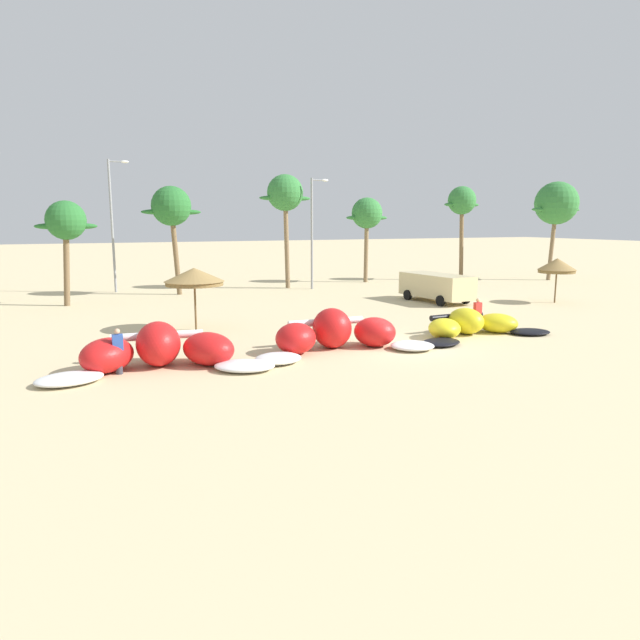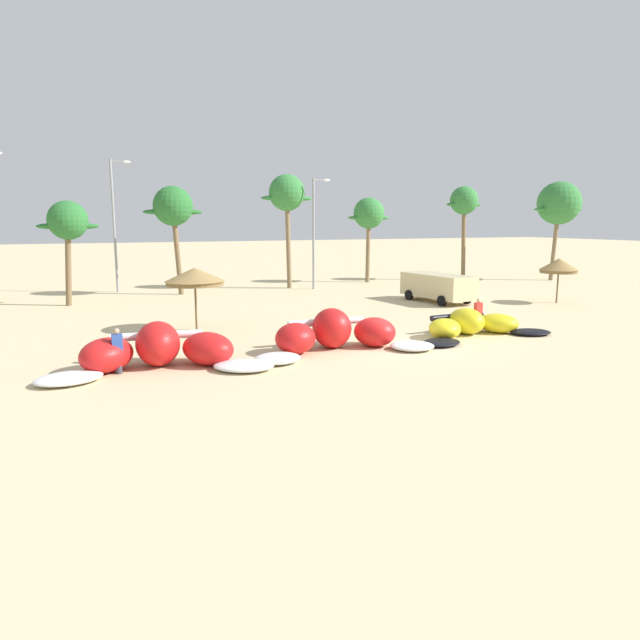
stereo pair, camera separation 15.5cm
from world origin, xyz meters
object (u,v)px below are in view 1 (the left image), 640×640
beach_umbrella_near_van (194,277)px  palm_right_of_gap (462,203)px  kite_far_left (159,351)px  kite_left_of_center (471,325)px  palm_left (66,222)px  beach_umbrella_middle (557,266)px  palm_center_left (285,195)px  person_near_kites (477,314)px  palm_center_right (367,215)px  palm_left_of_gap (171,208)px  parked_van (435,285)px  kite_left (336,334)px  palm_right (556,204)px  lamppost_west_center (113,220)px  person_by_umbrellas (118,351)px  lamppost_east_center (313,228)px

beach_umbrella_near_van → palm_right_of_gap: 31.10m
kite_far_left → kite_left_of_center: (14.31, 0.36, -0.16)m
kite_left_of_center → palm_left: palm_left is taller
palm_right_of_gap → beach_umbrella_middle: bearing=-103.5°
palm_right_of_gap → palm_center_left: bearing=178.7°
person_near_kites → palm_center_right: size_ratio=0.22×
palm_left_of_gap → palm_center_right: bearing=7.1°
parked_van → kite_left: bearing=-139.6°
person_near_kites → palm_right: size_ratio=0.18×
person_near_kites → lamppost_west_center: bearing=121.7°
kite_far_left → parked_van: size_ratio=1.50×
kite_left → kite_left_of_center: size_ratio=1.08×
kite_far_left → person_near_kites: (15.22, 1.08, 0.19)m
kite_left → palm_right_of_gap: bearing=43.5°
person_by_umbrellas → palm_right_of_gap: 38.66m
person_by_umbrellas → lamppost_west_center: 25.38m
kite_left_of_center → palm_center_left: 22.74m
kite_left_of_center → person_by_umbrellas: bearing=-177.8°
palm_center_right → lamppost_east_center: bearing=-155.3°
palm_right → lamppost_west_center: (-37.00, 6.33, -1.43)m
beach_umbrella_near_van → person_near_kites: beach_umbrella_near_van is taller
kite_left → parked_van: bearing=40.4°
kite_left → person_by_umbrellas: 8.61m
kite_far_left → palm_left: 19.22m
parked_van → palm_right: 20.56m
parked_van → palm_left_of_gap: bearing=144.5°
kite_left_of_center → palm_left: (-16.93, 18.12, 4.73)m
person_by_umbrellas → palm_right: palm_right is taller
beach_umbrella_middle → palm_right_of_gap: (3.54, 14.71, 4.45)m
person_by_umbrellas → palm_center_right: bearing=46.3°
palm_right_of_gap → lamppost_east_center: size_ratio=0.98×
palm_left_of_gap → palm_center_left: 8.97m
kite_left_of_center → lamppost_east_center: (0.67, 20.22, 4.29)m
kite_left_of_center → lamppost_west_center: 28.28m
person_near_kites → palm_left: (-17.84, 17.40, 4.38)m
beach_umbrella_middle → palm_center_left: bearing=131.0°
parked_van → palm_right_of_gap: size_ratio=0.67×
palm_left → beach_umbrella_near_van: bearing=-64.8°
palm_left_of_gap → lamppost_east_center: 10.76m
palm_left → lamppost_west_center: bearing=62.0°
parked_van → palm_right_of_gap: palm_right_of_gap is taller
beach_umbrella_near_van → kite_left_of_center: bearing=-29.7°
parked_van → palm_left: size_ratio=0.85×
lamppost_west_center → beach_umbrella_near_van: bearing=-83.1°
beach_umbrella_middle → palm_right_of_gap: bearing=76.5°
palm_right_of_gap → lamppost_west_center: (-29.22, 2.99, -1.52)m
kite_left → parked_van: (12.27, 10.45, 0.45)m
palm_right → lamppost_west_center: bearing=170.3°
kite_left → person_by_umbrellas: (-8.60, -0.40, 0.17)m
person_near_kites → palm_left_of_gap: palm_left_of_gap is taller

